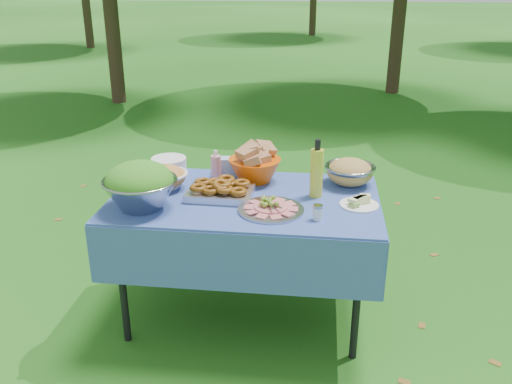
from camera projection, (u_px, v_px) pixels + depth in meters
ground at (246, 314)px, 3.25m from camera, size 80.00×80.00×0.00m
picnic_table at (245, 258)px, 3.11m from camera, size 1.46×0.86×0.76m
salad_bowl at (140, 185)px, 2.79m from camera, size 0.39×0.39×0.25m
pasta_bowl_white at (166, 177)px, 3.07m from camera, size 0.30×0.30×0.13m
plate_stack at (169, 166)px, 3.29m from camera, size 0.24×0.24×0.10m
wipes_box at (227, 166)px, 3.30m from camera, size 0.12×0.09×0.10m
sanitizer_bottle at (216, 164)px, 3.22m from camera, size 0.08×0.08×0.17m
bread_bowl at (255, 164)px, 3.17m from camera, size 0.36×0.36×0.21m
pasta_bowl_steel at (350, 171)px, 3.13m from camera, size 0.32×0.32×0.15m
fried_tray at (220, 190)px, 2.96m from camera, size 0.36×0.26×0.08m
charcuterie_platter at (271, 204)px, 2.79m from camera, size 0.40×0.40×0.08m
oil_bottle at (317, 168)px, 2.93m from camera, size 0.08×0.08×0.32m
cheese_plate at (359, 201)px, 2.85m from camera, size 0.22×0.22×0.06m
shaker at (318, 212)px, 2.69m from camera, size 0.05×0.05×0.08m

